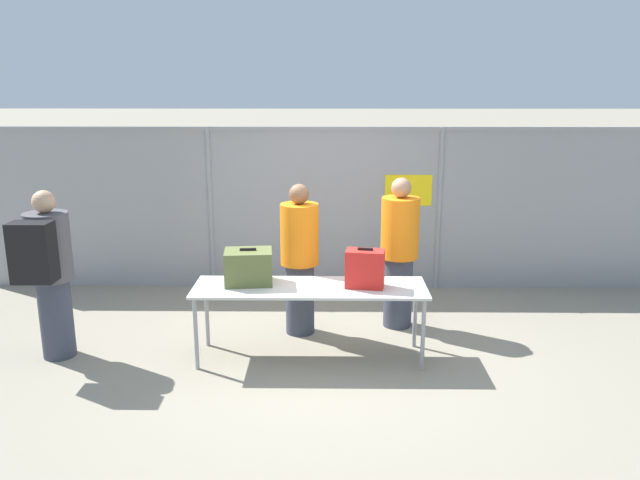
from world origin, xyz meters
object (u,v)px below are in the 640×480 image
(security_worker_near, at_px, (300,258))
(suitcase_red, at_px, (365,269))
(security_worker_far, at_px, (399,251))
(inspection_table, at_px, (310,292))
(utility_trailer, at_px, (379,218))
(suitcase_olive, at_px, (248,267))
(traveler_hooded, at_px, (48,269))

(security_worker_near, bearing_deg, suitcase_red, 118.03)
(suitcase_red, bearing_deg, security_worker_far, 63.62)
(inspection_table, distance_m, utility_trailer, 4.92)
(suitcase_red, distance_m, utility_trailer, 4.86)
(suitcase_olive, xyz_separation_m, suitcase_red, (1.13, -0.10, 0.02))
(suitcase_olive, relative_size, utility_trailer, 0.13)
(inspection_table, xyz_separation_m, suitcase_red, (0.53, -0.00, 0.24))
(traveler_hooded, bearing_deg, suitcase_red, -17.26)
(suitcase_olive, bearing_deg, suitcase_red, -5.06)
(inspection_table, relative_size, suitcase_olive, 4.60)
(inspection_table, xyz_separation_m, utility_trailer, (1.06, 4.80, -0.30))
(inspection_table, xyz_separation_m, security_worker_near, (-0.13, 0.65, 0.16))
(security_worker_near, bearing_deg, security_worker_far, 173.67)
(suitcase_red, xyz_separation_m, utility_trailer, (0.53, 4.80, -0.54))
(security_worker_near, relative_size, security_worker_far, 0.98)
(utility_trailer, bearing_deg, suitcase_red, -96.33)
(suitcase_red, relative_size, utility_trailer, 0.10)
(security_worker_far, relative_size, utility_trailer, 0.44)
(traveler_hooded, xyz_separation_m, security_worker_far, (3.45, 0.90, -0.06))
(suitcase_olive, distance_m, security_worker_near, 0.73)
(inspection_table, relative_size, utility_trailer, 0.59)
(inspection_table, bearing_deg, security_worker_near, 101.06)
(suitcase_olive, xyz_separation_m, security_worker_near, (0.47, 0.55, -0.06))
(security_worker_near, height_order, utility_trailer, security_worker_near)
(security_worker_near, bearing_deg, traveler_hooded, -0.83)
(security_worker_near, bearing_deg, suitcase_olive, 32.04)
(utility_trailer, bearing_deg, suitcase_olive, -109.47)
(suitcase_olive, height_order, utility_trailer, suitcase_olive)
(suitcase_red, relative_size, security_worker_far, 0.24)
(traveler_hooded, xyz_separation_m, security_worker_near, (2.37, 0.70, -0.07))
(suitcase_olive, xyz_separation_m, security_worker_far, (1.55, 0.76, -0.04))
(suitcase_red, bearing_deg, suitcase_olive, 174.94)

